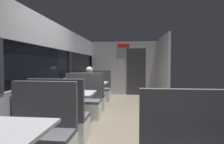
# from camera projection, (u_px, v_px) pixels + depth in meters

# --- Properties ---
(ground_plane) EXTENTS (3.30, 9.20, 0.02)m
(ground_plane) POSITION_uv_depth(u_px,v_px,m) (115.00, 129.00, 3.73)
(ground_plane) COLOR #665B4C
(carriage_window_panel_left) EXTENTS (0.09, 8.48, 2.30)m
(carriage_window_panel_left) POSITION_uv_depth(u_px,v_px,m) (47.00, 75.00, 3.83)
(carriage_window_panel_left) COLOR #B2B2B7
(carriage_window_panel_left) RESTS_ON ground_plane
(carriage_end_bulkhead) EXTENTS (2.90, 0.11, 2.30)m
(carriage_end_bulkhead) POSITION_uv_depth(u_px,v_px,m) (125.00, 68.00, 7.83)
(carriage_end_bulkhead) COLOR #B2B2B7
(carriage_end_bulkhead) RESTS_ON ground_plane
(carriage_aisle_panel_right) EXTENTS (0.08, 2.40, 2.30)m
(carriage_aisle_panel_right) POSITION_uv_depth(u_px,v_px,m) (162.00, 69.00, 6.50)
(carriage_aisle_panel_right) COLOR #B2B2B7
(carriage_aisle_panel_right) RESTS_ON ground_plane
(dining_table_near_window) EXTENTS (0.90, 0.70, 0.74)m
(dining_table_near_window) POSITION_uv_depth(u_px,v_px,m) (1.00, 138.00, 1.71)
(dining_table_near_window) COLOR #9E9EA3
(dining_table_near_window) RESTS_ON ground_plane
(bench_near_window_facing_entry) EXTENTS (0.95, 0.50, 1.10)m
(bench_near_window_facing_entry) POSITION_uv_depth(u_px,v_px,m) (39.00, 139.00, 2.42)
(bench_near_window_facing_entry) COLOR silver
(bench_near_window_facing_entry) RESTS_ON ground_plane
(dining_table_mid_window) EXTENTS (0.90, 0.70, 0.74)m
(dining_table_mid_window) POSITION_uv_depth(u_px,v_px,m) (73.00, 97.00, 3.82)
(dining_table_mid_window) COLOR #9E9EA3
(dining_table_mid_window) RESTS_ON ground_plane
(bench_mid_window_facing_end) EXTENTS (0.95, 0.50, 1.10)m
(bench_mid_window_facing_end) POSITION_uv_depth(u_px,v_px,m) (60.00, 122.00, 3.14)
(bench_mid_window_facing_end) COLOR silver
(bench_mid_window_facing_end) RESTS_ON ground_plane
(bench_mid_window_facing_entry) EXTENTS (0.95, 0.50, 1.10)m
(bench_mid_window_facing_entry) POSITION_uv_depth(u_px,v_px,m) (82.00, 104.00, 4.53)
(bench_mid_window_facing_entry) COLOR silver
(bench_mid_window_facing_entry) RESTS_ON ground_plane
(dining_table_far_window) EXTENTS (0.90, 0.70, 0.74)m
(dining_table_far_window) POSITION_uv_depth(u_px,v_px,m) (94.00, 85.00, 5.92)
(dining_table_far_window) COLOR #9E9EA3
(dining_table_far_window) RESTS_ON ground_plane
(bench_far_window_facing_end) EXTENTS (0.95, 0.50, 1.10)m
(bench_far_window_facing_end) POSITION_uv_depth(u_px,v_px,m) (89.00, 99.00, 5.24)
(bench_far_window_facing_end) COLOR silver
(bench_far_window_facing_end) RESTS_ON ground_plane
(bench_far_window_facing_entry) EXTENTS (0.95, 0.50, 1.10)m
(bench_far_window_facing_entry) POSITION_uv_depth(u_px,v_px,m) (98.00, 91.00, 6.63)
(bench_far_window_facing_entry) COLOR silver
(bench_far_window_facing_entry) RESTS_ON ground_plane
(seated_passenger) EXTENTS (0.47, 0.55, 1.26)m
(seated_passenger) POSITION_uv_depth(u_px,v_px,m) (89.00, 91.00, 5.30)
(seated_passenger) COLOR #26262D
(seated_passenger) RESTS_ON ground_plane
(coffee_cup_primary) EXTENTS (0.07, 0.07, 0.09)m
(coffee_cup_primary) POSITION_uv_depth(u_px,v_px,m) (97.00, 81.00, 5.95)
(coffee_cup_primary) COLOR #26598C
(coffee_cup_primary) RESTS_ON dining_table_far_window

